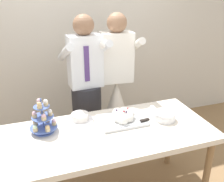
{
  "coord_description": "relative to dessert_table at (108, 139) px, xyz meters",
  "views": [
    {
      "loc": [
        -0.57,
        -1.76,
        1.93
      ],
      "look_at": [
        0.08,
        0.15,
        1.07
      ],
      "focal_mm": 40.95,
      "sensor_mm": 36.0,
      "label": 1
    }
  ],
  "objects": [
    {
      "name": "rear_wall",
      "position": [
        0.0,
        1.47,
        0.75
      ],
      "size": [
        5.2,
        0.1,
        2.9
      ],
      "primitive_type": "cube",
      "color": "beige",
      "rests_on": "ground_plane"
    },
    {
      "name": "dessert_table",
      "position": [
        0.0,
        0.0,
        0.0
      ],
      "size": [
        1.8,
        0.8,
        0.78
      ],
      "color": "silver",
      "rests_on": "ground_plane"
    },
    {
      "name": "cupcake_stand",
      "position": [
        -0.51,
        0.17,
        0.19
      ],
      "size": [
        0.23,
        0.23,
        0.31
      ],
      "color": "#4C66B2",
      "rests_on": "dessert_table"
    },
    {
      "name": "main_cake_tray",
      "position": [
        0.18,
        0.12,
        0.12
      ],
      "size": [
        0.44,
        0.31,
        0.13
      ],
      "color": "silver",
      "rests_on": "dessert_table"
    },
    {
      "name": "plate_stack",
      "position": [
        0.55,
        0.03,
        0.11
      ],
      "size": [
        0.2,
        0.2,
        0.08
      ],
      "color": "white",
      "rests_on": "dessert_table"
    },
    {
      "name": "round_cake",
      "position": [
        -0.18,
        0.26,
        0.1
      ],
      "size": [
        0.24,
        0.24,
        0.07
      ],
      "color": "white",
      "rests_on": "dessert_table"
    },
    {
      "name": "person_groom",
      "position": [
        -0.01,
        0.72,
        0.05
      ],
      "size": [
        0.48,
        0.51,
        1.66
      ],
      "color": "#232328",
      "rests_on": "ground_plane"
    },
    {
      "name": "person_bride",
      "position": [
        0.35,
        0.76,
        -0.12
      ],
      "size": [
        0.56,
        0.56,
        1.66
      ],
      "color": "white",
      "rests_on": "ground_plane"
    }
  ]
}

